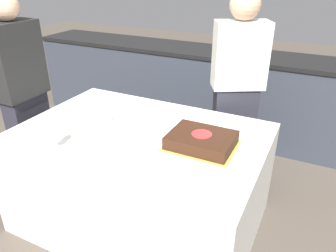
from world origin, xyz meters
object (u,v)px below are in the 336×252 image
(person_seated_left, at_px, (24,96))
(wine_glass, at_px, (53,133))
(plate_stack, at_px, (97,118))
(cake, at_px, (201,140))
(person_cutting_cake, at_px, (237,91))

(person_seated_left, bearing_deg, wine_glass, -120.23)
(plate_stack, xyz_separation_m, wine_glass, (0.01, -0.44, 0.09))
(cake, xyz_separation_m, person_cutting_cake, (-0.00, 0.76, 0.06))
(plate_stack, xyz_separation_m, person_cutting_cake, (0.80, 0.75, 0.08))
(plate_stack, xyz_separation_m, person_seated_left, (-0.68, -0.03, 0.07))
(cake, xyz_separation_m, person_seated_left, (-1.48, -0.02, 0.04))
(wine_glass, relative_size, person_seated_left, 0.10)
(cake, xyz_separation_m, plate_stack, (-0.80, 0.01, -0.02))
(cake, relative_size, plate_stack, 2.02)
(wine_glass, distance_m, person_seated_left, 0.80)
(person_cutting_cake, bearing_deg, person_seated_left, -1.00)
(cake, relative_size, wine_glass, 2.67)
(wine_glass, relative_size, person_cutting_cake, 0.10)
(cake, distance_m, person_cutting_cake, 0.77)
(wine_glass, bearing_deg, person_cutting_cake, 56.64)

